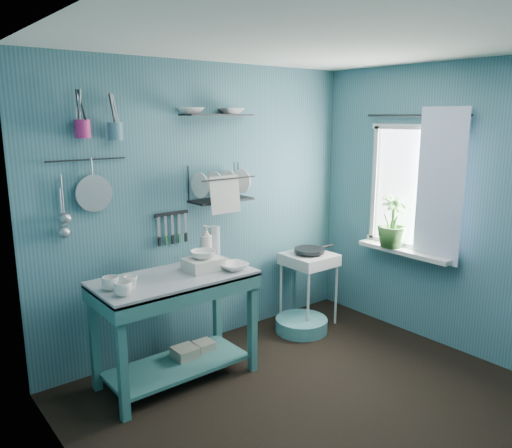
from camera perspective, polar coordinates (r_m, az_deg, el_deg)
floor at (r=3.83m, az=7.83°, el=-20.15°), size 3.20×3.20×0.00m
ceiling at (r=3.27m, az=9.19°, el=20.06°), size 3.20×3.20×0.00m
wall_back at (r=4.47m, az=-5.71°, el=1.93°), size 3.20×0.00×3.20m
wall_left at (r=2.47m, az=-18.12°, el=-7.27°), size 0.00×3.00×3.00m
wall_right at (r=4.62m, az=22.18°, el=1.40°), size 0.00×3.00×3.00m
work_counter at (r=4.01m, az=-9.11°, el=-11.73°), size 1.28×0.76×0.86m
mug_left at (r=3.50m, az=-14.95°, el=-7.19°), size 0.12×0.12×0.10m
mug_mid at (r=3.63m, az=-14.15°, el=-6.50°), size 0.14×0.14×0.09m
mug_right at (r=3.64m, az=-16.27°, el=-6.55°), size 0.17×0.17×0.10m
wash_tub at (r=3.94m, az=-6.03°, el=-4.61°), size 0.28×0.22×0.10m
tub_bowl at (r=3.92m, az=-6.06°, el=-3.48°), size 0.20×0.20×0.06m
soap_bottle at (r=4.18m, az=-5.73°, el=-2.20°), size 0.12×0.12×0.30m
water_bottle at (r=4.25m, az=-4.74°, el=-2.06°), size 0.09×0.09×0.28m
counter_bowl at (r=3.95m, az=-2.55°, el=-4.86°), size 0.22×0.22×0.05m
hotplate_stand at (r=5.05m, az=6.01°, el=-7.34°), size 0.47×0.47×0.72m
frying_pan at (r=4.93m, az=6.12°, el=-3.00°), size 0.30×0.30×0.03m
knife_strip at (r=4.26m, az=-9.65°, el=1.17°), size 0.32×0.03×0.03m
dish_rack at (r=4.37m, az=-3.99°, el=4.69°), size 0.55×0.25×0.32m
upper_shelf at (r=4.35m, az=-4.40°, el=12.33°), size 0.72×0.27×0.01m
shelf_bowl_left at (r=4.21m, az=-7.49°, el=12.55°), size 0.24×0.24×0.05m
shelf_bowl_right at (r=4.44m, az=-2.82°, el=12.14°), size 0.23×0.23×0.05m
utensil_cup_magenta at (r=3.84m, az=-19.21°, el=10.24°), size 0.11×0.11×0.13m
utensil_cup_teal at (r=3.93m, az=-15.79°, el=10.16°), size 0.11×0.11×0.13m
colander at (r=3.93m, az=-18.04°, el=3.36°), size 0.28×0.03×0.28m
ladle_outer at (r=3.87m, az=-21.26°, el=3.12°), size 0.01×0.01×0.30m
ladle_inner at (r=3.88m, az=-21.37°, el=1.61°), size 0.01×0.01×0.30m
hook_rail at (r=3.91m, az=-18.81°, el=6.97°), size 0.60×0.01×0.01m
window_glass at (r=4.81m, az=17.58°, el=3.96°), size 0.00×1.10×1.10m
windowsill at (r=4.86m, az=16.57°, el=-3.01°), size 0.16×0.95×0.04m
curtain at (r=4.59m, az=20.26°, el=4.03°), size 0.00×1.35×1.35m
curtain_rod at (r=4.73m, az=17.78°, el=11.73°), size 0.02×1.05×0.02m
potted_plant at (r=4.85m, az=15.32°, el=0.28°), size 0.29×0.29×0.49m
storage_tin_large at (r=4.23m, az=-8.08°, el=-15.14°), size 0.18×0.18×0.22m
storage_tin_small at (r=4.35m, az=-5.95°, el=-14.42°), size 0.15×0.15×0.20m
floor_basin at (r=4.95m, az=5.21°, el=-11.39°), size 0.50×0.50×0.13m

